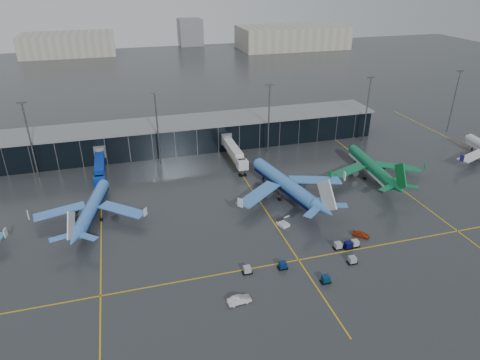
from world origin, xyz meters
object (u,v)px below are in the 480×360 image
object	(u,v)px
airliner_arkefly	(91,200)
mobile_airstair	(283,223)
baggage_carts	(322,258)
service_van_red	(361,234)
airliner_aer_lingus	(372,160)
service_van_white	(239,300)
airliner_klm_near	(285,176)

from	to	relation	value
airliner_arkefly	mobile_airstair	world-z (taller)	airliner_arkefly
baggage_carts	service_van_red	distance (m)	15.45
airliner_aer_lingus	service_van_white	world-z (taller)	airliner_aer_lingus
service_van_red	airliner_arkefly	bearing A→B (deg)	106.65
airliner_arkefly	airliner_aer_lingus	bearing A→B (deg)	14.60
airliner_klm_near	baggage_carts	size ratio (longest dim) A/B	1.39
airliner_arkefly	airliner_aer_lingus	xyz separation A→B (m)	(87.29, 2.27, 0.37)
airliner_klm_near	airliner_aer_lingus	distance (m)	32.32
airliner_arkefly	baggage_carts	xyz separation A→B (m)	(52.16, -35.02, -4.79)
airliner_klm_near	mobile_airstair	size ratio (longest dim) A/B	11.36
airliner_klm_near	service_van_white	bearing A→B (deg)	-133.92
airliner_arkefly	service_van_white	size ratio (longest dim) A/B	7.27
service_van_red	mobile_airstair	bearing A→B (deg)	98.66
service_van_white	baggage_carts	bearing A→B (deg)	-75.68
airliner_aer_lingus	airliner_arkefly	bearing A→B (deg)	-173.17
airliner_arkefly	service_van_white	xyz separation A→B (m)	(29.54, -43.25, -4.73)
airliner_arkefly	baggage_carts	distance (m)	63.01
airliner_klm_near	airliner_aer_lingus	size ratio (longest dim) A/B	1.11
airliner_aer_lingus	baggage_carts	bearing A→B (deg)	-127.95
airliner_arkefly	airliner_aer_lingus	distance (m)	87.32
baggage_carts	mobile_airstair	world-z (taller)	mobile_airstair
airliner_klm_near	service_van_red	distance (m)	28.86
airliner_arkefly	airliner_aer_lingus	size ratio (longest dim) A/B	0.94
airliner_klm_near	mobile_airstair	xyz separation A→B (m)	(-6.43, -15.59, -5.82)
airliner_klm_near	service_van_red	bearing A→B (deg)	-79.09
airliner_klm_near	service_van_red	size ratio (longest dim) A/B	10.07
airliner_aer_lingus	service_van_white	xyz separation A→B (m)	(-57.75, -45.52, -5.10)
airliner_klm_near	airliner_arkefly	bearing A→B (deg)	165.84
airliner_klm_near	mobile_airstair	world-z (taller)	airliner_klm_near
airliner_aer_lingus	service_van_red	size ratio (longest dim) A/B	9.05
baggage_carts	service_van_red	size ratio (longest dim) A/B	7.24
baggage_carts	airliner_aer_lingus	bearing A→B (deg)	46.71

